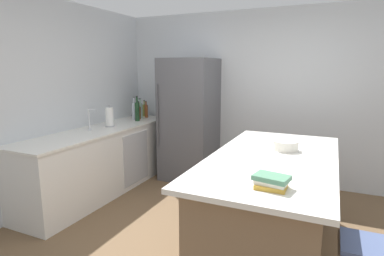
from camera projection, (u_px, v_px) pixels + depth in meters
ground_plane at (223, 254)px, 2.95m from camera, size 7.20×7.20×0.00m
wall_rear at (273, 97)px, 4.72m from camera, size 6.00×0.10×2.60m
wall_left at (30, 106)px, 3.70m from camera, size 0.10×6.00×2.60m
counter_run_left at (103, 160)px, 4.42m from camera, size 0.69×2.65×0.91m
kitchen_island at (271, 204)px, 2.94m from camera, size 1.09×2.20×0.94m
refrigerator at (189, 120)px, 4.90m from camera, size 0.78×0.77×1.88m
sink_faucet at (90, 119)px, 4.18m from camera, size 0.15×0.05×0.30m
paper_towel_roll at (110, 117)px, 4.47m from camera, size 0.14×0.14×0.31m
olive_oil_bottle at (144, 110)px, 5.43m from camera, size 0.06×0.06×0.28m
vinegar_bottle at (146, 111)px, 5.29m from camera, size 0.06×0.06×0.28m
gin_bottle at (140, 110)px, 5.22m from camera, size 0.08×0.08×0.33m
syrup_bottle at (139, 112)px, 5.12m from camera, size 0.06×0.06×0.29m
soda_bottle at (134, 111)px, 5.06m from camera, size 0.06×0.06×0.37m
wine_bottle at (137, 111)px, 4.93m from camera, size 0.07×0.07×0.40m
cookbook_stack at (271, 182)px, 2.10m from camera, size 0.25×0.20×0.09m
mixing_bowl at (286, 146)px, 3.07m from camera, size 0.24×0.24×0.10m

